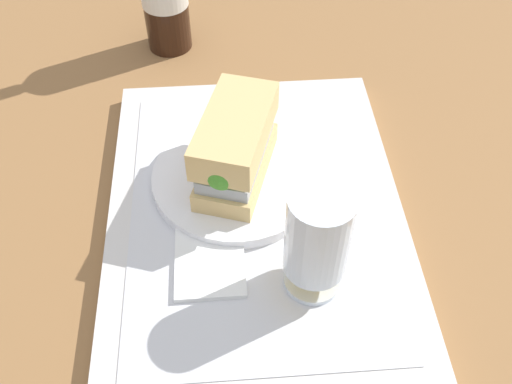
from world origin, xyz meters
name	(u,v)px	position (x,y,z in m)	size (l,w,h in m)	color
ground_plane	(256,221)	(0.00, 0.00, 0.00)	(3.00, 3.00, 0.00)	olive
tray	(256,216)	(0.00, 0.00, 0.01)	(0.44, 0.32, 0.02)	silver
placemat	(256,210)	(0.00, 0.00, 0.02)	(0.38, 0.27, 0.00)	silver
plate	(237,177)	(-0.04, -0.02, 0.03)	(0.19, 0.19, 0.01)	white
sandwich	(235,148)	(-0.04, -0.02, 0.08)	(0.14, 0.10, 0.08)	tan
beer_glass	(317,239)	(0.10, 0.05, 0.09)	(0.06, 0.06, 0.12)	silver
napkin_folded	(210,260)	(0.07, -0.05, 0.02)	(0.09, 0.07, 0.01)	white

